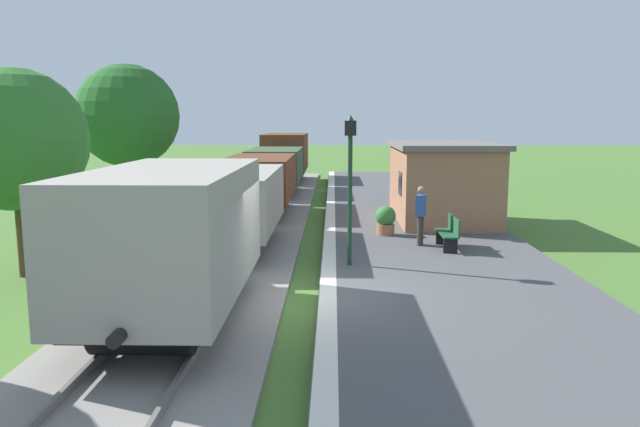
# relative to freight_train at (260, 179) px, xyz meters

# --- Properties ---
(ground_plane) EXTENTS (160.00, 160.00, 0.00)m
(ground_plane) POSITION_rel_freight_train_xyz_m (2.40, -11.65, -1.53)
(ground_plane) COLOR #47702D
(platform_slab) EXTENTS (6.00, 60.00, 0.25)m
(platform_slab) POSITION_rel_freight_train_xyz_m (5.60, -11.65, -1.40)
(platform_slab) COLOR #4C4C4F
(platform_slab) RESTS_ON ground
(platform_edge_stripe) EXTENTS (0.36, 60.00, 0.01)m
(platform_edge_stripe) POSITION_rel_freight_train_xyz_m (2.80, -11.65, -1.27)
(platform_edge_stripe) COLOR silver
(platform_edge_stripe) RESTS_ON platform_slab
(track_ballast) EXTENTS (3.80, 60.00, 0.12)m
(track_ballast) POSITION_rel_freight_train_xyz_m (-0.00, -11.65, -1.47)
(track_ballast) COLOR gray
(track_ballast) RESTS_ON ground
(rail_near) EXTENTS (0.07, 60.00, 0.14)m
(rail_near) POSITION_rel_freight_train_xyz_m (0.72, -11.65, -1.34)
(rail_near) COLOR slate
(rail_near) RESTS_ON track_ballast
(rail_far) EXTENTS (0.07, 60.00, 0.14)m
(rail_far) POSITION_rel_freight_train_xyz_m (-0.72, -11.65, -1.34)
(rail_far) COLOR slate
(rail_far) RESTS_ON track_ballast
(freight_train) EXTENTS (2.50, 32.60, 2.72)m
(freight_train) POSITION_rel_freight_train_xyz_m (0.00, 0.00, 0.00)
(freight_train) COLOR gray
(freight_train) RESTS_ON rail_near
(station_hut) EXTENTS (3.50, 5.80, 2.78)m
(station_hut) POSITION_rel_freight_train_xyz_m (6.80, -2.03, 0.13)
(station_hut) COLOR #9E6B4C
(station_hut) RESTS_ON platform_slab
(bench_near_hut) EXTENTS (0.42, 1.50, 0.91)m
(bench_near_hut) POSITION_rel_freight_train_xyz_m (6.15, -7.08, -0.80)
(bench_near_hut) COLOR #1E4C2D
(bench_near_hut) RESTS_ON platform_slab
(person_waiting) EXTENTS (0.35, 0.44, 1.71)m
(person_waiting) POSITION_rel_freight_train_xyz_m (5.41, -6.61, -0.34)
(person_waiting) COLOR #38332D
(person_waiting) RESTS_ON platform_slab
(potted_planter) EXTENTS (0.64, 0.64, 0.92)m
(potted_planter) POSITION_rel_freight_train_xyz_m (4.55, -5.03, -0.80)
(potted_planter) COLOR #9E6642
(potted_planter) RESTS_ON platform_slab
(lamp_post_near) EXTENTS (0.28, 0.28, 3.70)m
(lamp_post_near) POSITION_rel_freight_train_xyz_m (3.31, -9.05, 1.28)
(lamp_post_near) COLOR #193823
(lamp_post_near) RESTS_ON platform_slab
(tree_trackside_mid) EXTENTS (3.42, 3.42, 5.07)m
(tree_trackside_mid) POSITION_rel_freight_train_xyz_m (-4.71, -9.40, 1.82)
(tree_trackside_mid) COLOR #4C3823
(tree_trackside_mid) RESTS_ON ground
(tree_trackside_far) EXTENTS (3.77, 3.77, 5.85)m
(tree_trackside_far) POSITION_rel_freight_train_xyz_m (-4.67, -1.42, 2.43)
(tree_trackside_far) COLOR #4C3823
(tree_trackside_far) RESTS_ON ground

